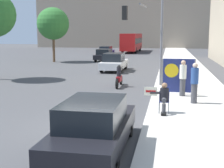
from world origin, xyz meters
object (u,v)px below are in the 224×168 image
seated_protester (164,97)px  parked_car_curbside (94,126)px  jogger_on_sidewalk (195,83)px  car_on_road_nearest (114,62)px  pedestrian_behind (183,78)px  motorcycle_on_road (119,78)px  street_tree_midblock (53,24)px  protest_banner (178,76)px  car_on_road_midblock (105,55)px  traffic_light_pole (147,29)px  city_bus_on_road (132,41)px  car_on_road_distant (106,51)px

seated_protester → parked_car_curbside: 4.53m
jogger_on_sidewalk → car_on_road_nearest: size_ratio=0.39×
pedestrian_behind → motorcycle_on_road: 4.71m
car_on_road_nearest → street_tree_midblock: street_tree_midblock is taller
jogger_on_sidewalk → parked_car_curbside: (-3.13, -6.21, -0.33)m
pedestrian_behind → protest_banner: protest_banner is taller
motorcycle_on_road → parked_car_curbside: bearing=-84.5°
jogger_on_sidewalk → car_on_road_midblock: size_ratio=0.39×
pedestrian_behind → car_on_road_nearest: size_ratio=0.38×
traffic_light_pole → city_bus_on_road: size_ratio=0.41×
car_on_road_nearest → street_tree_midblock: (-8.29, 7.26, 3.56)m
car_on_road_midblock → car_on_road_distant: size_ratio=1.02×
pedestrian_behind → traffic_light_pole: bearing=160.8°
jogger_on_sidewalk → traffic_light_pole: size_ratio=0.36×
car_on_road_midblock → car_on_road_nearest: bearing=-73.6°
traffic_light_pole → motorcycle_on_road: 3.40m
parked_car_curbside → city_bus_on_road: bearing=95.6°
street_tree_midblock → traffic_light_pole: bearing=-52.1°
car_on_road_distant → city_bus_on_road: 9.73m
seated_protester → traffic_light_pole: (-1.20, 6.85, 2.76)m
car_on_road_nearest → motorcycle_on_road: bearing=-77.8°
protest_banner → traffic_light_pole: 4.14m
car_on_road_midblock → city_bus_on_road: bearing=86.5°
seated_protester → car_on_road_distant: car_on_road_distant is taller
pedestrian_behind → parked_car_curbside: size_ratio=0.40×
car_on_road_distant → motorcycle_on_road: (6.26, -26.84, -0.12)m
protest_banner → motorcycle_on_road: bearing=144.8°
parked_car_curbside → street_tree_midblock: (-11.05, 25.97, 3.59)m
parked_car_curbside → traffic_light_pole: bearing=86.9°
seated_protester → street_tree_midblock: (-12.85, 21.82, 3.55)m
street_tree_midblock → car_on_road_midblock: bearing=25.8°
jogger_on_sidewalk → car_on_road_midblock: 24.04m
protest_banner → city_bus_on_road: city_bus_on_road is taller
parked_car_curbside → motorcycle_on_road: 10.73m
seated_protester → jogger_on_sidewalk: (1.33, 2.05, 0.29)m
car_on_road_distant → seated_protester: bearing=-74.8°
car_on_road_nearest → protest_banner: bearing=-63.6°
car_on_road_distant → motorcycle_on_road: 27.56m
protest_banner → traffic_light_pole: size_ratio=0.36×
car_on_road_midblock → motorcycle_on_road: car_on_road_midblock is taller
car_on_road_nearest → motorcycle_on_road: 8.22m
city_bus_on_road → street_tree_midblock: street_tree_midblock is taller
parked_car_curbside → car_on_road_midblock: 29.14m
pedestrian_behind → city_bus_on_road: city_bus_on_road is taller
pedestrian_behind → car_on_road_distant: 31.35m
traffic_light_pole → street_tree_midblock: 18.99m
protest_banner → parked_car_curbside: protest_banner is taller
car_on_road_midblock → protest_banner: bearing=-68.3°
protest_banner → street_tree_midblock: bearing=127.3°
car_on_road_midblock → street_tree_midblock: bearing=-154.2°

